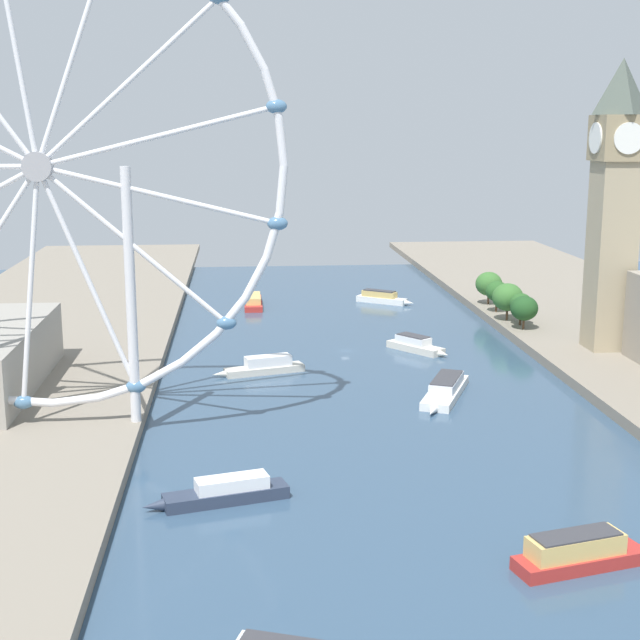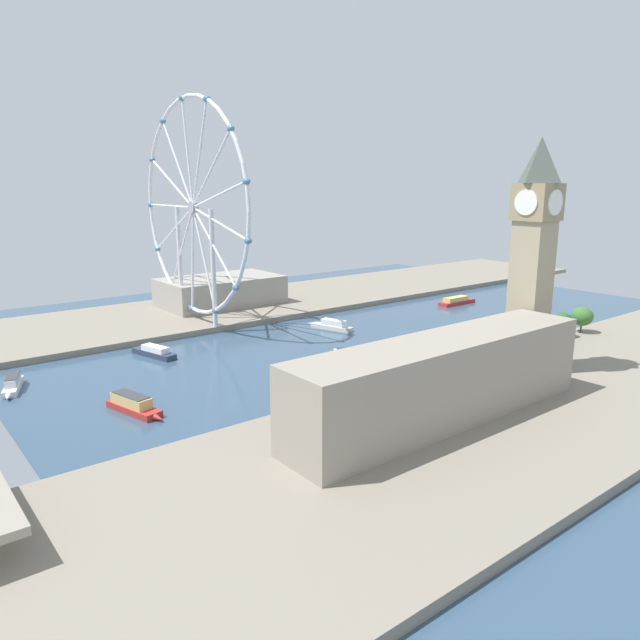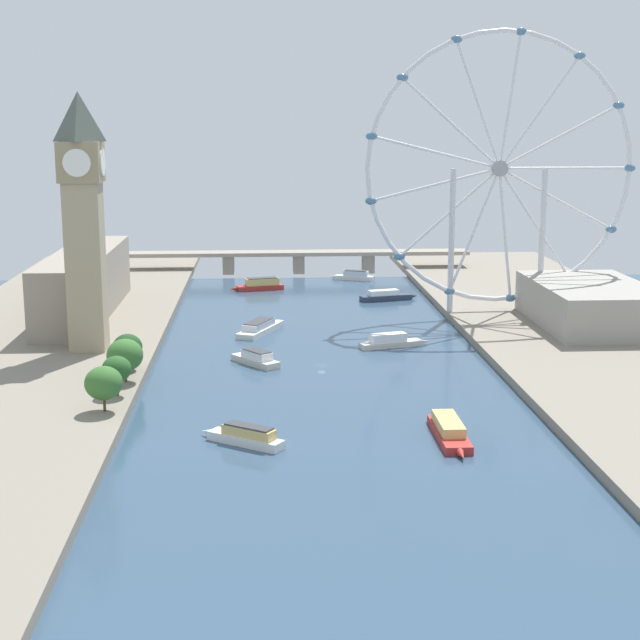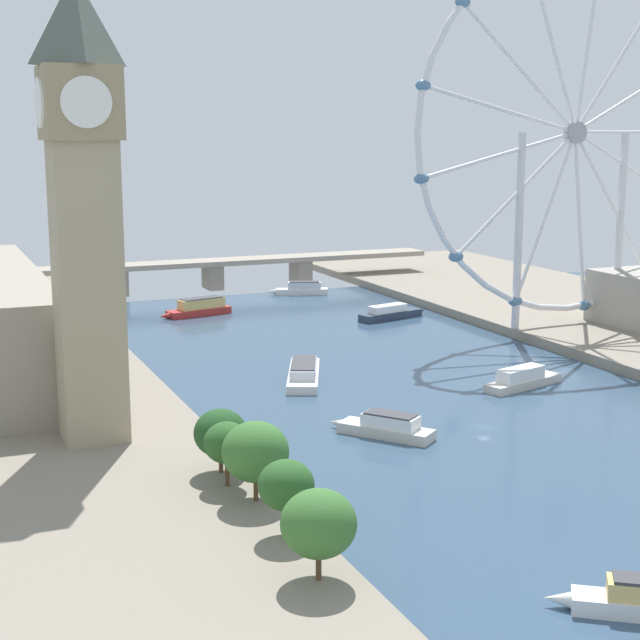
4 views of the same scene
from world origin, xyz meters
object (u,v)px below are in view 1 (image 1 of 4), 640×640
at_px(tour_boat_1, 580,552).
at_px(tour_boat_3, 382,298).
at_px(tour_boat_0, 445,389).
at_px(tour_boat_5, 264,366).
at_px(tour_boat_6, 416,345).
at_px(clock_tower, 615,201).
at_px(tour_boat_2, 253,301).
at_px(tour_boat_4, 224,492).
at_px(ferris_wheel, 38,170).

xyz_separation_m(tour_boat_1, tour_boat_3, (-3.65, -231.63, -0.37)).
relative_size(tour_boat_0, tour_boat_5, 1.26).
distance_m(tour_boat_0, tour_boat_6, 50.69).
relative_size(clock_tower, tour_boat_2, 2.71).
xyz_separation_m(tour_boat_2, tour_boat_4, (8.91, 197.98, 0.00)).
distance_m(tour_boat_5, tour_boat_6, 54.74).
bearing_deg(tour_boat_0, ferris_wheel, -53.24).
distance_m(clock_tower, tour_boat_4, 164.03).
height_order(clock_tower, tour_boat_5, clock_tower).
bearing_deg(tour_boat_4, tour_boat_6, -132.35).
distance_m(ferris_wheel, tour_boat_0, 117.91).
relative_size(tour_boat_1, tour_boat_5, 0.98).
height_order(clock_tower, tour_boat_0, clock_tower).
bearing_deg(tour_boat_6, clock_tower, 39.72).
height_order(ferris_wheel, tour_boat_1, ferris_wheel).
relative_size(tour_boat_3, tour_boat_5, 0.82).
xyz_separation_m(ferris_wheel, tour_boat_2, (-49.36, -155.30, -59.82)).
height_order(ferris_wheel, tour_boat_2, ferris_wheel).
relative_size(clock_tower, tour_boat_4, 3.11).
relative_size(tour_boat_2, tour_boat_5, 1.18).
bearing_deg(tour_boat_5, tour_boat_3, -132.42).
distance_m(tour_boat_2, tour_boat_3, 53.46).
bearing_deg(tour_boat_1, tour_boat_6, 75.44).
xyz_separation_m(ferris_wheel, tour_boat_5, (-50.88, -51.21, -59.75)).
bearing_deg(tour_boat_4, tour_boat_2, -107.60).
distance_m(clock_tower, tour_boat_0, 84.85).
bearing_deg(tour_boat_5, tour_boat_4, 67.36).
bearing_deg(clock_tower, tour_boat_1, 66.25).
distance_m(ferris_wheel, tour_boat_3, 196.99).
bearing_deg(tour_boat_5, tour_boat_1, 94.69).
distance_m(tour_boat_3, tour_boat_6, 83.21).
relative_size(ferris_wheel, tour_boat_1, 4.28).
bearing_deg(ferris_wheel, clock_tower, -159.03).
xyz_separation_m(tour_boat_0, tour_boat_5, (48.04, -27.95, 0.05)).
xyz_separation_m(tour_boat_0, tour_boat_3, (-3.87, -133.85, 0.18)).
height_order(tour_boat_2, tour_boat_6, tour_boat_6).
relative_size(clock_tower, tour_boat_6, 4.13).
relative_size(clock_tower, tour_boat_3, 3.90).
bearing_deg(tour_boat_3, tour_boat_1, -55.90).
bearing_deg(tour_boat_3, tour_boat_4, -72.32).
bearing_deg(tour_boat_5, tour_boat_2, -105.47).
relative_size(tour_boat_1, tour_boat_6, 1.26).
xyz_separation_m(clock_tower, tour_boat_6, (58.00, -13.11, -47.05)).
bearing_deg(tour_boat_6, tour_boat_4, -64.86).
height_order(tour_boat_0, tour_boat_3, tour_boat_3).
relative_size(ferris_wheel, tour_boat_3, 5.09).
height_order(tour_boat_3, tour_boat_5, tour_boat_3).
bearing_deg(tour_boat_1, tour_boat_3, 75.14).
xyz_separation_m(ferris_wheel, tour_boat_4, (-40.45, 42.68, -59.82)).
height_order(tour_boat_1, tour_boat_6, tour_boat_1).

